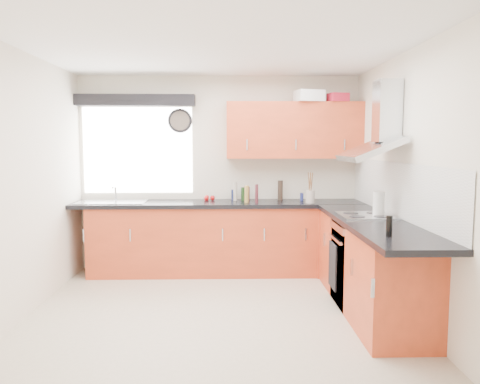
{
  "coord_description": "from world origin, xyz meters",
  "views": [
    {
      "loc": [
        0.13,
        -4.3,
        1.63
      ],
      "look_at": [
        0.25,
        0.85,
        1.1
      ],
      "focal_mm": 35.0,
      "sensor_mm": 36.0,
      "label": 1
    }
  ],
  "objects_px": {
    "oven": "(364,263)",
    "washing_machine": "(140,241)",
    "upper_cabinets": "(294,130)",
    "extractor_hood": "(378,130)"
  },
  "relations": [
    {
      "from": "oven",
      "to": "washing_machine",
      "type": "xyz_separation_m",
      "value": [
        -2.5,
        1.22,
        -0.01
      ]
    },
    {
      "from": "oven",
      "to": "upper_cabinets",
      "type": "relative_size",
      "value": 0.5
    },
    {
      "from": "extractor_hood",
      "to": "upper_cabinets",
      "type": "height_order",
      "value": "upper_cabinets"
    },
    {
      "from": "oven",
      "to": "washing_machine",
      "type": "height_order",
      "value": "oven"
    },
    {
      "from": "oven",
      "to": "upper_cabinets",
      "type": "distance_m",
      "value": 1.99
    },
    {
      "from": "upper_cabinets",
      "to": "washing_machine",
      "type": "xyz_separation_m",
      "value": [
        -1.95,
        -0.1,
        -1.38
      ]
    },
    {
      "from": "oven",
      "to": "extractor_hood",
      "type": "height_order",
      "value": "extractor_hood"
    },
    {
      "from": "washing_machine",
      "to": "oven",
      "type": "bearing_deg",
      "value": -30.86
    },
    {
      "from": "extractor_hood",
      "to": "washing_machine",
      "type": "distance_m",
      "value": 3.17
    },
    {
      "from": "upper_cabinets",
      "to": "washing_machine",
      "type": "bearing_deg",
      "value": -176.92
    }
  ]
}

